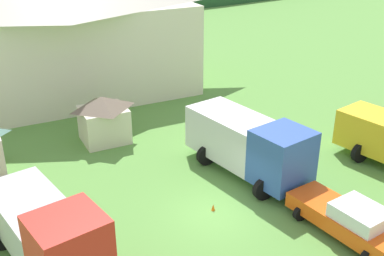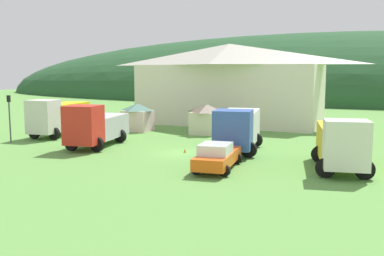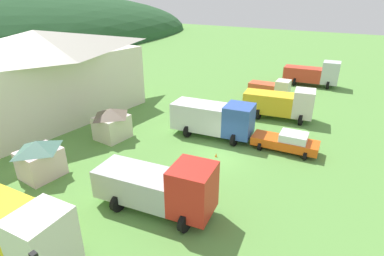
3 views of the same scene
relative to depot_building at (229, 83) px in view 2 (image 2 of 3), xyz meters
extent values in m
plane|color=#5B9342|center=(3.01, -18.03, -4.58)|extent=(200.00, 200.00, 0.00)
ellipsoid|color=#234C28|center=(3.01, 56.20, -4.58)|extent=(177.14, 60.00, 28.69)
cube|color=silver|center=(0.00, 0.00, -1.29)|extent=(19.63, 8.00, 6.58)
pyramid|color=#B7B2A3|center=(0.00, 0.00, 3.16)|extent=(21.20, 8.64, 2.30)
cube|color=beige|center=(0.80, -8.41, -3.53)|extent=(2.61, 2.39, 2.09)
pyramid|color=#6B5B4C|center=(0.80, -8.41, -2.12)|extent=(2.82, 2.58, 0.73)
cube|color=beige|center=(-6.31, -9.08, -3.56)|extent=(2.55, 2.27, 2.04)
pyramid|color=#4C7A6B|center=(-6.31, -9.08, -2.18)|extent=(2.75, 2.45, 0.71)
cube|color=silver|center=(-10.87, -17.17, -2.59)|extent=(2.57, 2.36, 2.88)
cube|color=black|center=(-10.85, -17.27, -1.95)|extent=(1.45, 1.81, 0.92)
cube|color=yellow|center=(-11.32, -13.72, -2.84)|extent=(2.94, 5.14, 2.39)
cylinder|color=black|center=(-9.86, -17.03, -4.03)|extent=(1.10, 0.30, 1.10)
cylinder|color=black|center=(-11.87, -17.30, -4.03)|extent=(1.10, 0.30, 1.10)
cylinder|color=black|center=(-10.42, -12.86, -4.03)|extent=(1.10, 0.30, 1.10)
cylinder|color=black|center=(-12.42, -13.13, -4.03)|extent=(1.10, 0.30, 1.10)
cube|color=red|center=(-4.05, -20.35, -2.60)|extent=(2.79, 2.68, 2.85)
cube|color=black|center=(-4.03, -20.46, -1.98)|extent=(1.61, 2.02, 0.91)
cube|color=#B2B2B7|center=(-4.75, -16.83, -3.15)|extent=(3.31, 5.29, 1.75)
cylinder|color=black|center=(-3.03, -20.15, -4.03)|extent=(1.10, 0.30, 1.10)
cylinder|color=black|center=(-5.08, -20.55, -4.03)|extent=(1.10, 0.30, 1.10)
cylinder|color=black|center=(-3.87, -15.90, -4.03)|extent=(1.10, 0.30, 1.10)
cylinder|color=black|center=(-5.92, -16.31, -4.03)|extent=(1.10, 0.30, 1.10)
cube|color=#3356AD|center=(6.69, -17.82, -2.68)|extent=(2.91, 2.75, 2.70)
cube|color=black|center=(6.71, -17.94, -2.09)|extent=(1.67, 2.08, 0.86)
cube|color=silver|center=(6.04, -14.28, -2.85)|extent=(3.37, 5.25, 2.36)
cylinder|color=black|center=(7.79, -17.62, -4.03)|extent=(1.10, 0.30, 1.10)
cylinder|color=black|center=(5.59, -18.02, -4.03)|extent=(1.10, 0.30, 1.10)
cylinder|color=black|center=(7.00, -13.36, -4.03)|extent=(1.10, 0.30, 1.10)
cylinder|color=black|center=(4.81, -13.77, -4.03)|extent=(1.10, 0.30, 1.10)
cube|color=silver|center=(14.37, -21.15, -2.68)|extent=(2.73, 2.39, 2.70)
cube|color=black|center=(14.39, -21.24, -2.08)|extent=(1.58, 1.78, 0.86)
cube|color=gold|center=(13.63, -17.80, -3.02)|extent=(3.38, 5.33, 2.02)
cylinder|color=black|center=(15.38, -20.93, -4.03)|extent=(1.10, 0.30, 1.10)
cylinder|color=black|center=(13.36, -21.37, -4.03)|extent=(1.10, 0.30, 1.10)
cylinder|color=black|center=(14.48, -16.85, -4.03)|extent=(1.10, 0.30, 1.10)
cylinder|color=black|center=(12.46, -17.30, -4.03)|extent=(1.10, 0.30, 1.10)
cube|color=#EC5814|center=(7.13, -21.84, -3.89)|extent=(2.54, 5.45, 0.70)
cube|color=silver|center=(7.21, -22.47, -3.23)|extent=(1.98, 2.31, 0.62)
cylinder|color=black|center=(8.17, -23.51, -4.24)|extent=(0.68, 0.24, 0.68)
cylinder|color=black|center=(6.55, -23.72, -4.24)|extent=(0.68, 0.24, 0.68)
cylinder|color=black|center=(7.70, -19.96, -4.24)|extent=(0.68, 0.24, 0.68)
cylinder|color=black|center=(6.09, -20.18, -4.24)|extent=(0.68, 0.24, 0.68)
cylinder|color=#4C4C51|center=(-12.27, -19.55, -2.89)|extent=(0.12, 0.12, 3.37)
cube|color=black|center=(-12.27, -19.55, -0.93)|extent=(0.20, 0.24, 0.55)
sphere|color=red|center=(-12.27, -19.42, -0.93)|extent=(0.14, 0.14, 0.14)
cone|color=orange|center=(2.99, -17.79, -4.58)|extent=(0.36, 0.36, 0.64)
camera|label=1|loc=(-6.18, -33.75, 7.92)|focal=44.46mm
camera|label=2|loc=(16.49, -46.19, 1.31)|focal=41.03mm
camera|label=3|loc=(-15.50, -28.15, 7.14)|focal=28.37mm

